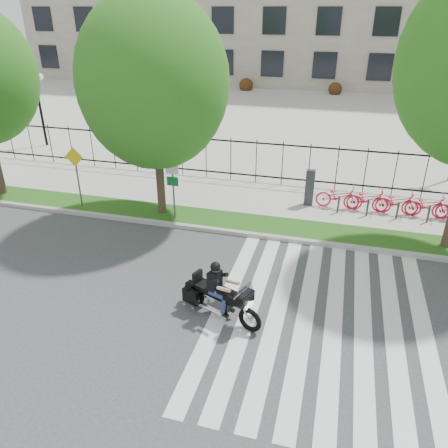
# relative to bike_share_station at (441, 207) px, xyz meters

# --- Properties ---
(ground) EXTENTS (120.00, 120.00, 0.00)m
(ground) POSITION_rel_bike_share_station_xyz_m (-8.80, -7.20, -0.64)
(ground) COLOR #38383B
(ground) RESTS_ON ground
(curb) EXTENTS (60.00, 0.20, 0.15)m
(curb) POSITION_rel_bike_share_station_xyz_m (-8.80, -3.10, -0.56)
(curb) COLOR #A09E97
(curb) RESTS_ON ground
(grass_verge) EXTENTS (60.00, 1.50, 0.15)m
(grass_verge) POSITION_rel_bike_share_station_xyz_m (-8.80, -2.25, -0.56)
(grass_verge) COLOR #164812
(grass_verge) RESTS_ON ground
(sidewalk) EXTENTS (60.00, 3.50, 0.15)m
(sidewalk) POSITION_rel_bike_share_station_xyz_m (-8.80, 0.25, -0.56)
(sidewalk) COLOR #ABA8A0
(sidewalk) RESTS_ON ground
(plaza) EXTENTS (80.00, 34.00, 0.10)m
(plaza) POSITION_rel_bike_share_station_xyz_m (-8.80, 17.80, -0.59)
(plaza) COLOR #ABA8A0
(plaza) RESTS_ON ground
(crosswalk_stripes) EXTENTS (5.70, 8.00, 0.01)m
(crosswalk_stripes) POSITION_rel_bike_share_station_xyz_m (-3.98, -7.20, -0.63)
(crosswalk_stripes) COLOR silver
(crosswalk_stripes) RESTS_ON ground
(iron_fence) EXTENTS (30.00, 0.06, 2.00)m
(iron_fence) POSITION_rel_bike_share_station_xyz_m (-8.80, 2.00, 0.51)
(iron_fence) COLOR black
(iron_fence) RESTS_ON sidewalk
(lamp_post_left) EXTENTS (1.06, 0.70, 4.25)m
(lamp_post_left) POSITION_rel_bike_share_station_xyz_m (-20.80, 4.80, 2.57)
(lamp_post_left) COLOR black
(lamp_post_left) RESTS_ON ground
(street_tree_1) EXTENTS (5.32, 5.32, 8.03)m
(street_tree_1) POSITION_rel_bike_share_station_xyz_m (-10.51, -2.25, 4.48)
(street_tree_1) COLOR #37261E
(street_tree_1) RESTS_ON grass_verge
(bike_share_station) EXTENTS (10.00, 0.86, 1.50)m
(bike_share_station) POSITION_rel_bike_share_station_xyz_m (0.00, 0.00, 0.00)
(bike_share_station) COLOR #2D2D33
(bike_share_station) RESTS_ON sidewalk
(sign_pole_regulatory) EXTENTS (0.50, 0.09, 2.50)m
(sign_pole_regulatory) POSITION_rel_bike_share_station_xyz_m (-9.84, -2.62, 1.10)
(sign_pole_regulatory) COLOR #59595B
(sign_pole_regulatory) RESTS_ON grass_verge
(sign_pole_warning) EXTENTS (0.78, 0.09, 2.49)m
(sign_pole_warning) POSITION_rel_bike_share_station_xyz_m (-13.90, -2.62, 1.11)
(sign_pole_warning) COLOR #59595B
(sign_pole_warning) RESTS_ON grass_verge
(motorcycle_rider) EXTENTS (2.43, 1.30, 1.97)m
(motorcycle_rider) POSITION_rel_bike_share_station_xyz_m (-6.56, -7.77, 0.02)
(motorcycle_rider) COLOR black
(motorcycle_rider) RESTS_ON ground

